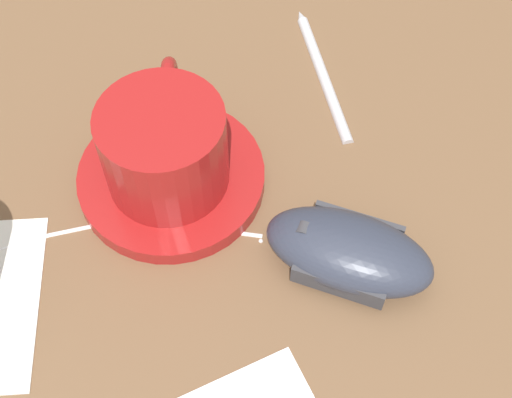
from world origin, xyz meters
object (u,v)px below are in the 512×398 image
at_px(coffee_cup, 168,147).
at_px(pen, 323,70).
at_px(saucer, 171,178).
at_px(computer_mouse, 349,250).

distance_m(coffee_cup, pen, 0.16).
bearing_deg(pen, coffee_cup, -118.97).
xyz_separation_m(saucer, pen, (0.08, 0.14, -0.00)).
height_order(saucer, computer_mouse, computer_mouse).
relative_size(saucer, pen, 1.03).
distance_m(saucer, pen, 0.16).
bearing_deg(computer_mouse, saucer, 169.16).
height_order(saucer, pen, saucer).
bearing_deg(coffee_cup, saucer, 153.79).
bearing_deg(pen, computer_mouse, -70.06).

